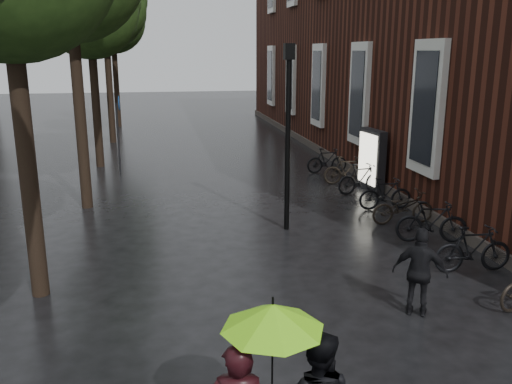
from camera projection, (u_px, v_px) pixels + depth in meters
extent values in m
cube|color=#38160F|center=(441.00, 15.00, 23.28)|extent=(10.00, 33.00, 12.00)
cube|color=silver|center=(428.00, 108.00, 14.58)|extent=(0.25, 1.60, 3.60)
cube|color=black|center=(425.00, 108.00, 14.57)|extent=(0.10, 1.20, 3.00)
cube|color=silver|center=(360.00, 94.00, 19.34)|extent=(0.25, 1.60, 3.60)
cube|color=black|center=(358.00, 94.00, 19.32)|extent=(0.10, 1.20, 3.00)
cube|color=silver|center=(319.00, 85.00, 24.09)|extent=(0.25, 1.60, 3.60)
cube|color=black|center=(317.00, 85.00, 24.08)|extent=(0.10, 1.20, 3.00)
cube|color=silver|center=(291.00, 80.00, 28.85)|extent=(0.25, 1.60, 3.60)
cube|color=black|center=(290.00, 80.00, 28.83)|extent=(0.10, 1.20, 3.00)
cube|color=silver|center=(272.00, 76.00, 33.61)|extent=(0.25, 1.60, 3.60)
cube|color=black|center=(270.00, 76.00, 33.59)|extent=(0.10, 1.20, 3.00)
cube|color=#3F3833|center=(327.00, 152.00, 23.89)|extent=(0.40, 33.00, 0.30)
cylinder|color=black|center=(29.00, 179.00, 9.75)|extent=(0.32, 0.32, 4.51)
cylinder|color=black|center=(81.00, 124.00, 15.43)|extent=(0.32, 0.32, 4.95)
cylinder|color=black|center=(97.00, 111.00, 21.18)|extent=(0.32, 0.32, 4.40)
cylinder|color=black|center=(110.00, 94.00, 26.86)|extent=(0.32, 0.32, 4.79)
cylinder|color=black|center=(117.00, 89.00, 32.58)|extent=(0.32, 0.32, 4.57)
cylinder|color=black|center=(272.00, 377.00, 5.61)|extent=(0.02, 0.02, 1.37)
cone|color=#8BFF1A|center=(273.00, 317.00, 5.43)|extent=(1.08, 1.08, 0.27)
cylinder|color=black|center=(273.00, 300.00, 5.39)|extent=(0.02, 0.02, 0.08)
imported|color=black|center=(420.00, 272.00, 9.33)|extent=(1.00, 0.80, 1.59)
imported|color=black|center=(473.00, 249.00, 11.24)|extent=(1.70, 0.57, 1.01)
imported|color=black|center=(432.00, 222.00, 13.00)|extent=(1.78, 0.88, 1.03)
imported|color=black|center=(403.00, 207.00, 14.42)|extent=(1.72, 0.60, 0.90)
imported|color=black|center=(385.00, 194.00, 15.72)|extent=(1.59, 0.50, 0.95)
imported|color=black|center=(361.00, 179.00, 17.46)|extent=(1.73, 0.79, 1.00)
imported|color=black|center=(347.00, 170.00, 18.73)|extent=(1.66, 0.56, 0.99)
imported|color=black|center=(327.00, 160.00, 20.48)|extent=(1.58, 0.47, 0.95)
cube|color=black|center=(372.00, 160.00, 17.80)|extent=(0.28, 1.34, 2.02)
cube|color=white|center=(368.00, 159.00, 17.76)|extent=(0.04, 1.13, 1.66)
cylinder|color=black|center=(288.00, 146.00, 13.55)|extent=(0.13, 0.13, 4.37)
cube|color=black|center=(289.00, 51.00, 12.97)|extent=(0.24, 0.24, 0.38)
sphere|color=#FFE5B2|center=(289.00, 51.00, 12.97)|extent=(0.20, 0.20, 0.20)
cylinder|color=#262628|center=(118.00, 139.00, 20.24)|extent=(0.06, 0.06, 2.63)
cylinder|color=navy|center=(119.00, 103.00, 19.93)|extent=(0.03, 0.53, 0.53)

